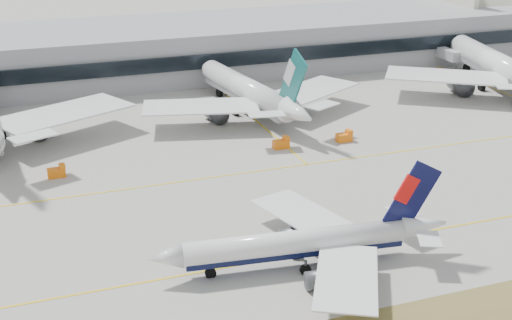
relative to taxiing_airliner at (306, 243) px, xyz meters
name	(u,v)px	position (x,y,z in m)	size (l,w,h in m)	color
ground	(301,238)	(2.85, 8.49, -3.85)	(3000.00, 3000.00, 0.00)	#A19E97
taxiing_airliner	(306,243)	(0.00, 0.00, 0.00)	(47.53, 41.07, 15.97)	white
widebody_cathay	(250,93)	(17.45, 75.04, 1.88)	(59.95, 59.14, 21.56)	white
widebody_china_air	(500,68)	(90.43, 71.64, 2.80)	(68.70, 68.26, 25.02)	white
terminal	(152,50)	(2.85, 123.33, 3.65)	(280.00, 43.10, 15.00)	gray
gse_extra	(345,137)	(31.02, 48.78, -2.80)	(3.55, 2.00, 2.60)	orange
gse_b	(57,172)	(-32.54, 49.38, -2.80)	(3.55, 2.00, 2.60)	orange
gse_c	(282,144)	(15.86, 49.48, -2.80)	(3.55, 2.00, 2.60)	orange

